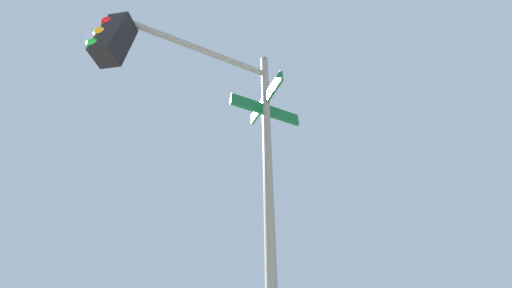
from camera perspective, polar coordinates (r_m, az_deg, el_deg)
traffic_signal_near at (r=3.41m, az=-13.00°, el=7.25°), size 2.50×1.77×5.55m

